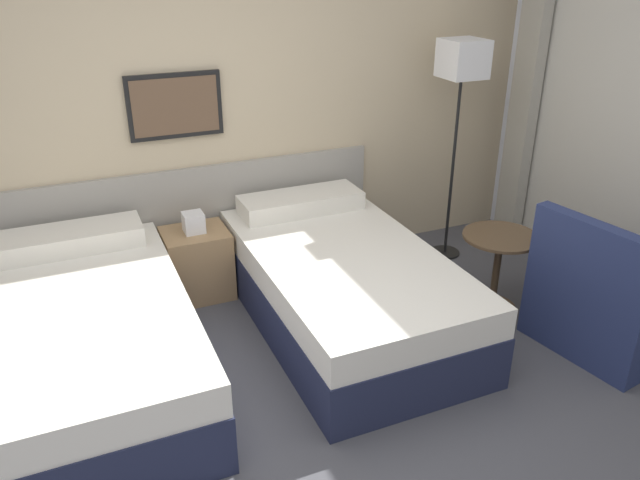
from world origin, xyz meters
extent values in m
plane|color=#47474C|center=(0.00, 0.00, 0.00)|extent=(16.00, 16.00, 0.00)
cube|color=#C6B28E|center=(0.00, 1.96, 1.35)|extent=(10.00, 0.06, 2.70)
cube|color=gray|center=(-0.25, 1.91, 0.44)|extent=(2.89, 0.04, 0.88)
cube|color=black|center=(-0.25, 1.91, 1.33)|extent=(0.64, 0.03, 0.44)
cube|color=brown|center=(-0.25, 1.89, 1.33)|extent=(0.58, 0.01, 0.38)
cube|color=#A8A393|center=(2.46, 1.58, 1.32)|extent=(0.10, 0.24, 2.64)
cube|color=#1E233D|center=(-1.06, 0.87, 0.17)|extent=(1.12, 2.01, 0.34)
cube|color=silver|center=(-1.06, 0.87, 0.43)|extent=(1.11, 1.99, 0.19)
cube|color=silver|center=(-1.06, 1.65, 0.59)|extent=(0.90, 0.34, 0.13)
cube|color=#1E233D|center=(0.55, 0.87, 0.17)|extent=(1.12, 2.01, 0.34)
cube|color=silver|center=(0.55, 0.87, 0.43)|extent=(1.11, 1.99, 0.19)
cube|color=silver|center=(0.55, 1.65, 0.59)|extent=(0.90, 0.34, 0.13)
cube|color=#9E7A51|center=(-0.25, 1.65, 0.25)|extent=(0.45, 0.39, 0.50)
cube|color=white|center=(-0.25, 1.65, 0.57)|extent=(0.14, 0.14, 0.14)
cylinder|color=black|center=(1.77, 1.50, 0.01)|extent=(0.24, 0.24, 0.02)
cylinder|color=black|center=(1.77, 1.50, 0.73)|extent=(0.02, 0.02, 1.42)
cube|color=white|center=(1.77, 1.50, 1.57)|extent=(0.29, 0.29, 0.27)
cylinder|color=brown|center=(1.59, 0.64, 0.01)|extent=(0.33, 0.33, 0.01)
cylinder|color=brown|center=(1.59, 0.64, 0.28)|extent=(0.05, 0.05, 0.52)
cylinder|color=brown|center=(1.59, 0.64, 0.55)|extent=(0.51, 0.51, 0.02)
cube|color=navy|center=(1.98, 0.02, 0.22)|extent=(0.84, 0.89, 0.44)
cube|color=navy|center=(1.68, -0.03, 0.67)|extent=(0.23, 0.78, 0.46)
cube|color=navy|center=(1.92, 0.36, 0.53)|extent=(0.62, 0.19, 0.18)
camera|label=1|loc=(-1.03, -2.34, 2.30)|focal=35.00mm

